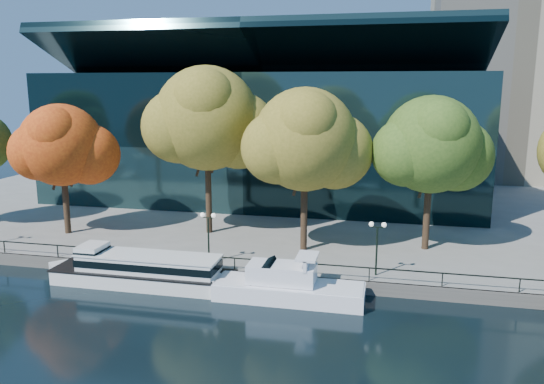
% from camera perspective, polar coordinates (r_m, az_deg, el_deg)
% --- Properties ---
extents(ground, '(160.00, 160.00, 0.00)m').
position_cam_1_polar(ground, '(38.02, -5.41, -11.42)').
color(ground, black).
rests_on(ground, ground).
extents(promenade, '(90.00, 67.08, 1.00)m').
position_cam_1_polar(promenade, '(71.94, 3.45, 0.04)').
color(promenade, slate).
rests_on(promenade, ground).
extents(railing, '(88.20, 0.08, 0.99)m').
position_cam_1_polar(railing, '(40.24, -4.04, -7.13)').
color(railing, black).
rests_on(railing, promenade).
extents(convention_building, '(50.00, 24.57, 21.43)m').
position_cam_1_polar(convention_building, '(67.05, -0.49, 6.15)').
color(convention_building, black).
rests_on(convention_building, ground).
extents(tour_boat, '(15.09, 3.37, 2.86)m').
position_cam_1_polar(tour_boat, '(41.32, -14.18, -8.01)').
color(tour_boat, silver).
rests_on(tour_boat, ground).
extents(cruiser_near, '(11.56, 2.98, 3.35)m').
position_cam_1_polar(cruiser_near, '(37.47, 1.14, -10.00)').
color(cruiser_near, white).
rests_on(cruiser_near, ground).
extents(tree_1, '(9.42, 7.72, 12.10)m').
position_cam_1_polar(tree_1, '(52.19, -21.59, 4.53)').
color(tree_1, black).
rests_on(tree_1, promenade).
extents(tree_2, '(11.90, 9.76, 15.50)m').
position_cam_1_polar(tree_2, '(48.86, -6.84, 7.62)').
color(tree_2, black).
rests_on(tree_2, promenade).
extents(tree_3, '(10.61, 8.70, 13.61)m').
position_cam_1_polar(tree_3, '(43.38, 3.77, 5.41)').
color(tree_3, black).
rests_on(tree_3, promenade).
extents(tree_4, '(10.06, 8.25, 12.95)m').
position_cam_1_polar(tree_4, '(45.55, 16.93, 4.68)').
color(tree_4, black).
rests_on(tree_4, promenade).
extents(lamp_1, '(1.26, 0.36, 4.03)m').
position_cam_1_polar(lamp_1, '(41.52, -6.88, -3.65)').
color(lamp_1, black).
rests_on(lamp_1, promenade).
extents(lamp_2, '(1.26, 0.36, 4.03)m').
position_cam_1_polar(lamp_2, '(39.29, 11.25, -4.67)').
color(lamp_2, black).
rests_on(lamp_2, promenade).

